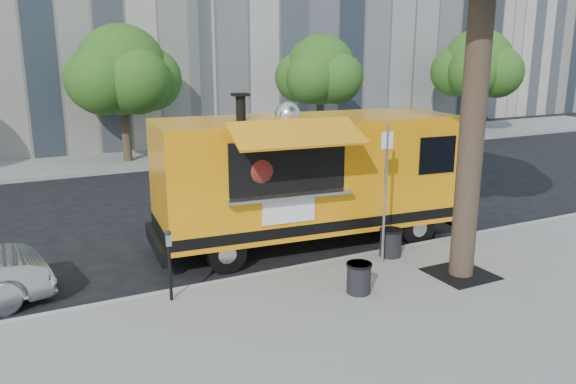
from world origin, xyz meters
name	(u,v)px	position (x,y,z in m)	size (l,w,h in m)	color
ground	(285,258)	(0.00, 0.00, 0.00)	(120.00, 120.00, 0.00)	black
sidewalk	(393,330)	(0.00, -4.00, 0.07)	(60.00, 6.00, 0.15)	gray
curb	(305,268)	(0.00, -0.93, 0.07)	(60.00, 0.14, 0.16)	#999993
far_sidewalk	(148,157)	(0.00, 13.50, 0.07)	(60.00, 5.00, 0.15)	gray
building_right	(488,7)	(30.00, 24.00, 8.00)	(16.00, 12.00, 16.00)	#C0B2A0
tree_well	(460,274)	(2.60, -2.80, 0.15)	(1.20, 1.20, 0.02)	black
far_tree_b	(122,70)	(-1.00, 12.70, 3.83)	(3.60, 3.60, 5.50)	#33261C
far_tree_c	(321,70)	(8.00, 12.40, 3.72)	(3.24, 3.24, 5.21)	#33261C
far_tree_d	(478,64)	(18.00, 12.60, 3.89)	(3.78, 3.78, 5.64)	#33261C
sign_post	(385,186)	(1.55, -1.55, 1.85)	(0.28, 0.06, 3.00)	silver
parking_meter	(169,257)	(-3.00, -1.35, 0.98)	(0.11, 0.11, 1.33)	black
food_truck	(307,176)	(0.86, 0.57, 1.72)	(7.54, 3.72, 3.65)	orange
trash_bin_left	(359,277)	(0.23, -2.62, 0.46)	(0.49, 0.49, 0.59)	black
trash_bin_right	(391,242)	(1.95, -1.30, 0.48)	(0.51, 0.51, 0.62)	black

